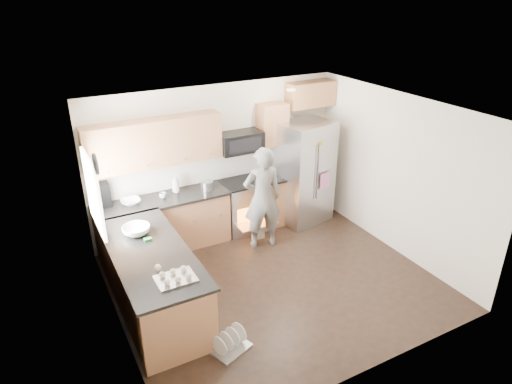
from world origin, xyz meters
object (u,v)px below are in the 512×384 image
person (262,198)px  dish_rack (230,344)px  stove_range (244,194)px  refrigerator (304,172)px

person → dish_rack: size_ratio=3.15×
dish_rack → stove_range: bearing=59.8°
refrigerator → person: 1.24m
stove_range → person: 0.70m
stove_range → refrigerator: refrigerator is taller
stove_range → refrigerator: size_ratio=0.95×
person → stove_range: bearing=-77.7°
refrigerator → person: size_ratio=1.07×
refrigerator → person: (-1.14, -0.48, -0.06)m
person → dish_rack: person is taller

